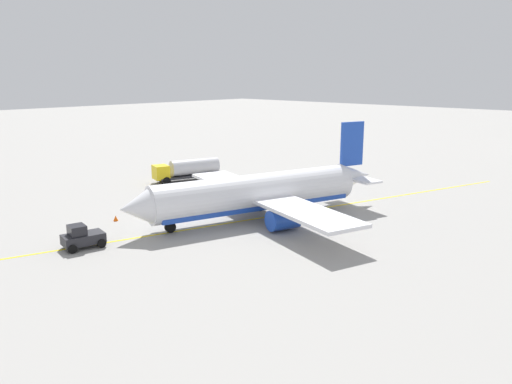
{
  "coord_description": "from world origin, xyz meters",
  "views": [
    {
      "loc": [
        38.56,
        36.16,
        15.35
      ],
      "look_at": [
        0.0,
        0.0,
        3.0
      ],
      "focal_mm": 35.34,
      "sensor_mm": 36.0,
      "label": 1
    }
  ],
  "objects": [
    {
      "name": "ground_plane",
      "position": [
        0.0,
        0.0,
        0.0
      ],
      "size": [
        400.0,
        400.0,
        0.0
      ],
      "primitive_type": "plane",
      "color": "#9E9B96"
    },
    {
      "name": "airplane",
      "position": [
        -0.43,
        0.13,
        2.79
      ],
      "size": [
        30.55,
        29.05,
        9.95
      ],
      "color": "white",
      "rests_on": "ground"
    },
    {
      "name": "fuel_tanker",
      "position": [
        -7.98,
        -21.25,
        1.73
      ],
      "size": [
        10.9,
        5.51,
        3.15
      ],
      "color": "#2D2D33",
      "rests_on": "ground"
    },
    {
      "name": "pushback_tug",
      "position": [
        17.68,
        -5.03,
        1.01
      ],
      "size": [
        3.91,
        2.88,
        2.2
      ],
      "color": "#232328",
      "rests_on": "ground"
    },
    {
      "name": "refueling_worker",
      "position": [
        -7.79,
        -13.21,
        0.82
      ],
      "size": [
        0.63,
        0.57,
        1.71
      ],
      "color": "navy",
      "rests_on": "ground"
    },
    {
      "name": "safety_cone_nose",
      "position": [
        10.93,
        -10.45,
        0.29
      ],
      "size": [
        0.53,
        0.53,
        0.58
      ],
      "primitive_type": "cone",
      "color": "#F2590F",
      "rests_on": "ground"
    },
    {
      "name": "taxi_line_marking",
      "position": [
        0.0,
        0.0,
        0.01
      ],
      "size": [
        76.11,
        23.56,
        0.01
      ],
      "primitive_type": "cube",
      "rotation": [
        0.0,
        0.0,
        -0.3
      ],
      "color": "yellow",
      "rests_on": "ground"
    }
  ]
}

